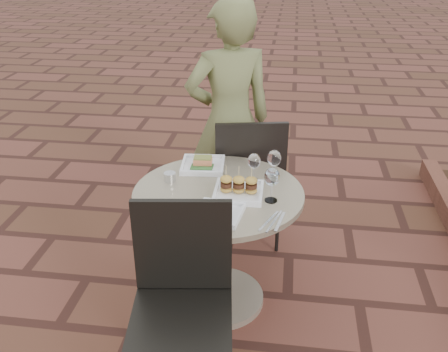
# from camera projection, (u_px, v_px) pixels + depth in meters

# --- Properties ---
(ground) EXTENTS (60.00, 60.00, 0.00)m
(ground) POSITION_uv_depth(u_px,v_px,m) (218.00, 290.00, 3.02)
(ground) COLOR #572B22
(ground) RESTS_ON ground
(cafe_table) EXTENTS (0.90, 0.90, 0.73)m
(cafe_table) POSITION_uv_depth(u_px,v_px,m) (219.00, 230.00, 2.73)
(cafe_table) COLOR gray
(cafe_table) RESTS_ON ground
(chair_far) EXTENTS (0.52, 0.52, 0.93)m
(chair_far) POSITION_uv_depth(u_px,v_px,m) (249.00, 173.00, 3.22)
(chair_far) COLOR black
(chair_far) RESTS_ON ground
(chair_near) EXTENTS (0.49, 0.49, 0.93)m
(chair_near) POSITION_uv_depth(u_px,v_px,m) (182.00, 287.00, 2.20)
(chair_near) COLOR black
(chair_near) RESTS_ON ground
(diner) EXTENTS (0.70, 0.59, 1.62)m
(diner) POSITION_uv_depth(u_px,v_px,m) (229.00, 122.00, 3.32)
(diner) COLOR brown
(diner) RESTS_ON ground
(plate_salmon) EXTENTS (0.26, 0.26, 0.07)m
(plate_salmon) POSITION_uv_depth(u_px,v_px,m) (203.00, 164.00, 2.87)
(plate_salmon) COLOR white
(plate_salmon) RESTS_ON cafe_table
(plate_sliders) EXTENTS (0.25, 0.25, 0.16)m
(plate_sliders) POSITION_uv_depth(u_px,v_px,m) (239.00, 188.00, 2.57)
(plate_sliders) COLOR white
(plate_sliders) RESTS_ON cafe_table
(plate_tuna) EXTENTS (0.25, 0.25, 0.03)m
(plate_tuna) POSITION_uv_depth(u_px,v_px,m) (219.00, 213.00, 2.39)
(plate_tuna) COLOR white
(plate_tuna) RESTS_ON cafe_table
(wine_glass_right) EXTENTS (0.08, 0.08, 0.18)m
(wine_glass_right) POSITION_uv_depth(u_px,v_px,m) (272.00, 178.00, 2.47)
(wine_glass_right) COLOR white
(wine_glass_right) RESTS_ON cafe_table
(wine_glass_mid) EXTENTS (0.07, 0.07, 0.16)m
(wine_glass_mid) POSITION_uv_depth(u_px,v_px,m) (254.00, 162.00, 2.67)
(wine_glass_mid) COLOR white
(wine_glass_mid) RESTS_ON cafe_table
(wine_glass_far) EXTENTS (0.07, 0.07, 0.17)m
(wine_glass_far) POSITION_uv_depth(u_px,v_px,m) (274.00, 159.00, 2.68)
(wine_glass_far) COLOR white
(wine_glass_far) RESTS_ON cafe_table
(steel_ramekin) EXTENTS (0.07, 0.07, 0.05)m
(steel_ramekin) POSITION_uv_depth(u_px,v_px,m) (170.00, 177.00, 2.71)
(steel_ramekin) COLOR silver
(steel_ramekin) RESTS_ON cafe_table
(cutlery_set) EXTENTS (0.15, 0.23, 0.00)m
(cutlery_set) POSITION_uv_depth(u_px,v_px,m) (274.00, 221.00, 2.35)
(cutlery_set) COLOR silver
(cutlery_set) RESTS_ON cafe_table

